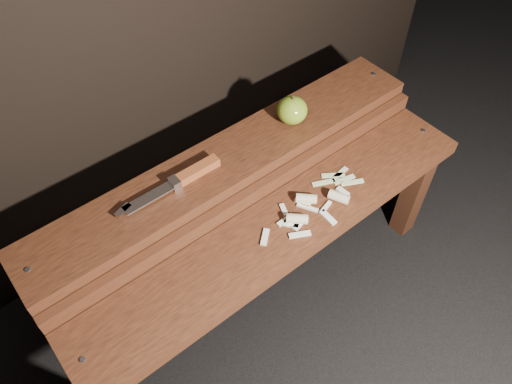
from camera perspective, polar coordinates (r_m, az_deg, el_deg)
ground at (r=1.66m, az=1.33°, el=-11.31°), size 60.00×60.00×0.00m
bench_front_tier at (r=1.33m, az=3.29°, el=-5.78°), size 1.20×0.20×0.42m
bench_rear_tier at (r=1.39m, az=-2.74°, el=1.64°), size 1.20×0.21×0.50m
apple at (r=1.41m, az=4.15°, el=9.31°), size 0.09×0.09×0.09m
knife at (r=1.27m, az=-8.04°, el=1.71°), size 0.30×0.04×0.03m
apple_scraps at (r=1.32m, az=6.64°, el=-1.47°), size 0.36×0.15×0.03m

